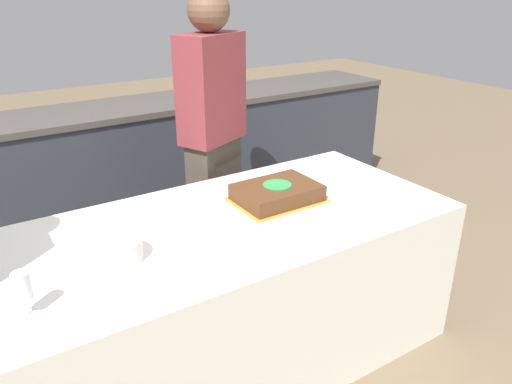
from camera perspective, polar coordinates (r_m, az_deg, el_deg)
The scene contains 8 objects.
ground_plane at distance 2.59m, azimuth -3.04°, elevation -18.08°, with size 14.00×14.00×0.00m, color #7A664C.
back_counter at distance 3.59m, azimuth -15.57°, elevation 2.16°, with size 4.40×0.58×0.92m.
dining_table at distance 2.36m, azimuth -3.23°, elevation -11.35°, with size 2.04×0.93×0.74m.
cake at distance 2.35m, azimuth 2.42°, elevation -0.09°, with size 0.42×0.31×0.08m.
plate_stack at distance 1.93m, azimuth -15.78°, elevation -6.40°, with size 0.20×0.20×0.09m.
wine_glass at distance 1.70m, azimuth -25.11°, elevation -9.83°, with size 0.06×0.06×0.15m.
side_plate_near_cake at distance 2.55m, azimuth -2.46°, elevation 1.04°, with size 0.21×0.21×0.00m.
person_cutting_cake at distance 2.82m, azimuth -4.93°, elevation 6.03°, with size 0.42×0.34×1.67m.
Camera 1 is at (-0.94, -1.70, 1.71)m, focal length 35.00 mm.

